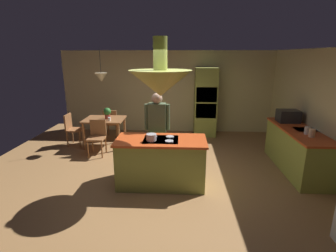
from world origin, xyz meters
The scene contains 19 objects.
ground centered at (0.00, 0.00, 0.00)m, with size 8.16×8.16×0.00m, color #9E7042.
wall_back centered at (0.00, 3.45, 1.27)m, with size 6.80×0.10×2.55m, color beige.
wall_right centered at (3.25, 0.40, 1.27)m, with size 0.10×7.20×2.55m, color beige.
kitchen_island centered at (0.00, -0.20, 0.46)m, with size 1.68×0.80×0.93m.
counter_run_right centered at (2.84, 0.60, 0.47)m, with size 0.73×2.10×0.91m.
oven_tower centered at (1.10, 3.04, 1.03)m, with size 0.66×0.62×2.06m.
dining_table centered at (-1.70, 1.90, 0.65)m, with size 1.05×0.83×0.76m.
person_at_island centered at (-0.13, 0.47, 0.96)m, with size 0.53×0.22×1.67m.
range_hood centered at (0.00, -0.20, 1.96)m, with size 1.10×1.10×1.00m.
pendant_light_over_table centered at (-1.70, 1.90, 1.86)m, with size 0.32×0.32×0.82m.
chair_facing_island centered at (-1.70, 1.26, 0.50)m, with size 0.40×0.40×0.87m.
chair_by_back_wall centered at (-1.70, 2.54, 0.50)m, with size 0.40×0.40×0.87m.
chair_at_corner centered at (-2.60, 1.90, 0.50)m, with size 0.40×0.40×0.87m.
potted_plant_on_table centered at (-1.60, 1.89, 0.93)m, with size 0.20×0.20×0.30m.
cup_on_table centered at (-1.50, 1.69, 0.81)m, with size 0.07×0.07×0.09m, color white.
canister_flour centered at (2.84, 0.09, 0.99)m, with size 0.11×0.11×0.16m, color #E0B78C.
canister_sugar centered at (2.84, 0.27, 0.99)m, with size 0.11×0.11×0.15m, color silver.
microwave_on_counter centered at (2.84, 1.22, 1.05)m, with size 0.46×0.36×0.28m, color #232326.
cooking_pot_on_cooktop centered at (-0.16, -0.33, 0.99)m, with size 0.18×0.18×0.12m, color #B2B2B7.
Camera 1 is at (0.36, -4.64, 2.41)m, focal length 27.20 mm.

